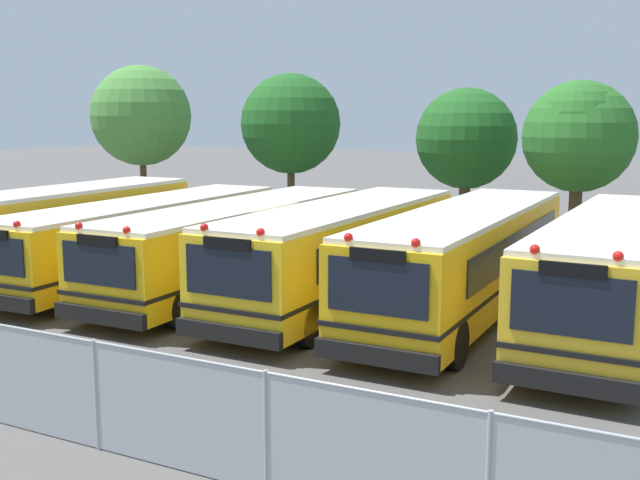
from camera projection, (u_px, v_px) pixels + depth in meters
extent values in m
plane|color=#514F4C|center=(291.00, 294.00, 21.40)|extent=(160.00, 160.00, 0.00)
cube|color=yellow|center=(71.00, 224.00, 24.90)|extent=(2.50, 9.42, 2.16)
cube|color=white|center=(69.00, 190.00, 24.71)|extent=(2.45, 9.24, 0.12)
cube|color=black|center=(106.00, 215.00, 24.55)|extent=(0.08, 7.34, 0.78)
cube|color=black|center=(49.00, 211.00, 25.66)|extent=(0.08, 7.34, 0.78)
cube|color=black|center=(71.00, 237.00, 24.97)|extent=(2.52, 9.52, 0.10)
cylinder|color=black|center=(15.00, 274.00, 21.66)|extent=(0.29, 1.00, 1.00)
cylinder|color=black|center=(155.00, 242.00, 27.12)|extent=(0.29, 1.00, 1.00)
cylinder|color=black|center=(109.00, 237.00, 28.09)|extent=(0.29, 1.00, 1.00)
cube|color=yellow|center=(147.00, 236.00, 23.37)|extent=(2.70, 11.48, 1.91)
cube|color=white|center=(146.00, 203.00, 23.21)|extent=(2.65, 11.25, 0.12)
cube|color=black|center=(186.00, 227.00, 23.04)|extent=(0.21, 8.92, 0.69)
cube|color=black|center=(121.00, 222.00, 24.14)|extent=(0.21, 8.92, 0.69)
cube|color=black|center=(148.00, 248.00, 23.43)|extent=(2.73, 11.59, 0.10)
sphere|color=red|center=(17.00, 224.00, 17.97)|extent=(0.18, 0.18, 0.18)
cylinder|color=black|center=(73.00, 294.00, 19.20)|extent=(0.30, 1.01, 1.00)
cylinder|color=black|center=(10.00, 286.00, 20.16)|extent=(0.30, 1.01, 1.00)
cylinder|color=black|center=(245.00, 245.00, 26.49)|extent=(0.30, 1.01, 1.00)
cylinder|color=black|center=(193.00, 240.00, 27.45)|extent=(0.30, 1.01, 1.00)
cube|color=yellow|center=(239.00, 242.00, 21.97)|extent=(2.62, 11.43, 1.98)
cube|color=white|center=(239.00, 206.00, 21.80)|extent=(2.56, 11.20, 0.12)
cube|color=black|center=(99.00, 316.00, 17.01)|extent=(2.57, 0.18, 0.36)
cube|color=black|center=(99.00, 264.00, 16.87)|extent=(2.06, 0.08, 0.95)
cube|color=black|center=(283.00, 233.00, 21.61)|extent=(0.12, 8.90, 0.71)
cube|color=black|center=(209.00, 227.00, 22.75)|extent=(0.12, 8.90, 0.71)
cube|color=black|center=(240.00, 256.00, 22.03)|extent=(2.64, 11.55, 0.10)
sphere|color=red|center=(127.00, 230.00, 16.58)|extent=(0.18, 0.18, 0.18)
sphere|color=red|center=(79.00, 226.00, 17.20)|extent=(0.18, 0.18, 0.18)
cube|color=black|center=(97.00, 241.00, 16.77)|extent=(1.13, 0.09, 0.24)
cylinder|color=black|center=(180.00, 308.00, 17.81)|extent=(0.29, 1.00, 1.00)
cylinder|color=black|center=(107.00, 298.00, 18.81)|extent=(0.29, 1.00, 1.00)
cylinder|color=black|center=(333.00, 252.00, 25.04)|extent=(0.29, 1.00, 1.00)
cylinder|color=black|center=(274.00, 247.00, 26.04)|extent=(0.29, 1.00, 1.00)
cube|color=yellow|center=(342.00, 250.00, 20.20)|extent=(2.55, 10.61, 2.15)
cube|color=white|center=(342.00, 208.00, 20.02)|extent=(2.50, 10.40, 0.12)
cube|color=black|center=(228.00, 334.00, 15.65)|extent=(2.55, 0.17, 0.36)
cube|color=black|center=(228.00, 272.00, 15.48)|extent=(2.05, 0.07, 1.03)
cube|color=black|center=(391.00, 239.00, 19.83)|extent=(0.08, 8.27, 0.77)
cube|color=black|center=(306.00, 232.00, 20.99)|extent=(0.08, 8.27, 0.77)
cube|color=black|center=(342.00, 266.00, 20.27)|extent=(2.58, 10.72, 0.10)
sphere|color=red|center=(261.00, 232.00, 15.18)|extent=(0.18, 0.18, 0.18)
sphere|color=red|center=(204.00, 228.00, 15.81)|extent=(0.18, 0.18, 0.18)
cube|color=black|center=(227.00, 244.00, 15.38)|extent=(1.13, 0.09, 0.24)
cylinder|color=black|center=(309.00, 324.00, 16.43)|extent=(0.28, 1.00, 1.00)
cylinder|color=black|center=(224.00, 312.00, 17.45)|extent=(0.28, 1.00, 1.00)
cylinder|color=black|center=(426.00, 265.00, 22.90)|extent=(0.28, 1.00, 1.00)
cylinder|color=black|center=(359.00, 259.00, 23.92)|extent=(0.28, 1.00, 1.00)
cube|color=yellow|center=(466.00, 257.00, 19.09)|extent=(2.46, 11.31, 2.17)
cube|color=white|center=(468.00, 212.00, 18.90)|extent=(2.41, 11.09, 0.12)
cube|color=black|center=(375.00, 356.00, 14.22)|extent=(2.49, 0.16, 0.36)
cube|color=black|center=(377.00, 287.00, 14.05)|extent=(2.01, 0.06, 1.04)
cube|color=black|center=(519.00, 246.00, 18.73)|extent=(0.05, 8.82, 0.78)
cube|color=black|center=(424.00, 238.00, 19.86)|extent=(0.05, 8.82, 0.78)
cube|color=black|center=(466.00, 274.00, 19.16)|extent=(2.48, 11.43, 0.10)
sphere|color=red|center=(416.00, 243.00, 13.75)|extent=(0.18, 0.18, 0.18)
sphere|color=red|center=(348.00, 237.00, 14.37)|extent=(0.18, 0.18, 0.18)
cube|color=black|center=(377.00, 256.00, 13.94)|extent=(1.10, 0.08, 0.24)
cylinder|color=black|center=(455.00, 344.00, 15.02)|extent=(0.28, 1.00, 1.00)
cylinder|color=black|center=(356.00, 330.00, 16.00)|extent=(0.28, 1.00, 1.00)
cylinder|color=black|center=(540.00, 270.00, 22.12)|extent=(0.28, 1.00, 1.00)
cylinder|color=black|center=(468.00, 264.00, 23.11)|extent=(0.28, 1.00, 1.00)
cube|color=yellow|center=(614.00, 271.00, 17.42)|extent=(2.60, 10.87, 2.20)
cube|color=white|center=(617.00, 220.00, 17.23)|extent=(2.55, 10.65, 0.12)
cube|color=black|center=(566.00, 382.00, 12.80)|extent=(2.47, 0.20, 0.36)
cube|color=black|center=(571.00, 306.00, 12.63)|extent=(1.99, 0.09, 1.05)
cube|color=black|center=(562.00, 249.00, 18.20)|extent=(0.18, 8.45, 0.79)
cube|color=black|center=(613.00, 289.00, 17.49)|extent=(2.62, 10.98, 0.10)
sphere|color=red|center=(618.00, 256.00, 12.32)|extent=(0.18, 0.18, 0.18)
sphere|color=red|center=(535.00, 250.00, 12.95)|extent=(0.18, 0.18, 0.18)
cube|color=black|center=(573.00, 270.00, 12.52)|extent=(1.09, 0.10, 0.24)
cylinder|color=black|center=(523.00, 351.00, 14.58)|extent=(0.30, 1.00, 1.00)
cylinder|color=black|center=(589.00, 277.00, 21.22)|extent=(0.30, 1.00, 1.00)
cylinder|color=#4C3823|center=(144.00, 186.00, 36.43)|extent=(0.31, 0.31, 3.15)
sphere|color=#478438|center=(141.00, 116.00, 35.89)|extent=(4.70, 4.70, 4.70)
sphere|color=#478438|center=(141.00, 108.00, 35.85)|extent=(3.17, 3.17, 3.17)
cylinder|color=#4C3823|center=(291.00, 193.00, 34.89)|extent=(0.34, 0.34, 2.87)
sphere|color=#1E561E|center=(291.00, 124.00, 34.38)|extent=(4.51, 4.51, 4.51)
sphere|color=#1E561E|center=(278.00, 118.00, 34.50)|extent=(2.90, 2.90, 2.90)
cylinder|color=#4C3823|center=(464.00, 206.00, 31.56)|extent=(0.46, 0.46, 2.46)
sphere|color=#1E561E|center=(466.00, 139.00, 31.11)|extent=(4.12, 4.12, 4.12)
sphere|color=#1E561E|center=(456.00, 129.00, 31.02)|extent=(3.03, 3.03, 3.03)
cylinder|color=#4C3823|center=(574.00, 218.00, 26.75)|extent=(0.45, 0.45, 2.78)
sphere|color=#286623|center=(579.00, 137.00, 26.29)|extent=(3.85, 3.85, 3.85)
sphere|color=#286623|center=(578.00, 123.00, 25.92)|extent=(2.89, 2.89, 2.89)
cylinder|color=#9EA0A3|center=(97.00, 395.00, 11.32)|extent=(0.07, 0.07, 1.71)
cylinder|color=#9EA0A3|center=(266.00, 433.00, 9.99)|extent=(0.07, 0.07, 1.71)
cone|color=#EA5914|center=(410.00, 448.00, 10.79)|extent=(0.46, 0.46, 0.61)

